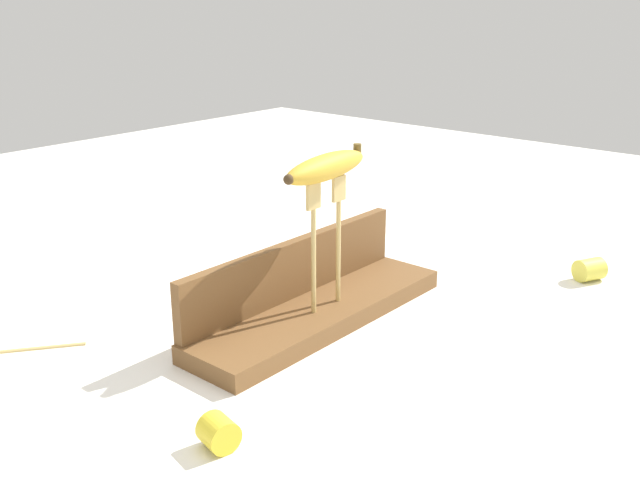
{
  "coord_description": "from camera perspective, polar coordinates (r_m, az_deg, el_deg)",
  "views": [
    {
      "loc": [
        -0.75,
        -0.65,
        0.47
      ],
      "look_at": [
        0.0,
        0.0,
        0.13
      ],
      "focal_mm": 41.13,
      "sensor_mm": 36.0,
      "label": 1
    }
  ],
  "objects": [
    {
      "name": "ground_plane",
      "position": [
        1.1,
        -0.0,
        -6.33
      ],
      "size": [
        3.0,
        3.0,
        0.0
      ],
      "primitive_type": "plane",
      "color": "white"
    },
    {
      "name": "fork_stand_center",
      "position": [
        1.04,
        0.49,
        0.58
      ],
      "size": [
        0.08,
        0.01,
        0.19
      ],
      "color": "tan",
      "rests_on": "wooden_board"
    },
    {
      "name": "banana_raised_center",
      "position": [
        1.01,
        0.5,
        5.71
      ],
      "size": [
        0.19,
        0.06,
        0.04
      ],
      "color": "gold",
      "rests_on": "fork_stand_center"
    },
    {
      "name": "wooden_board",
      "position": [
        1.09,
        -0.0,
        -5.67
      ],
      "size": [
        0.46,
        0.12,
        0.03
      ],
      "primitive_type": "cube",
      "color": "brown",
      "rests_on": "ground"
    },
    {
      "name": "banana_chunk_far",
      "position": [
        1.32,
        20.27,
        -2.17
      ],
      "size": [
        0.06,
        0.05,
        0.04
      ],
      "color": "#DBD147",
      "rests_on": "ground"
    },
    {
      "name": "fork_fallen_near",
      "position": [
        1.09,
        -23.16,
        -7.86
      ],
      "size": [
        0.14,
        0.11,
        0.01
      ],
      "color": "tan",
      "rests_on": "ground"
    },
    {
      "name": "banana_chunk_near",
      "position": [
        0.82,
        -7.93,
        -14.6
      ],
      "size": [
        0.04,
        0.04,
        0.04
      ],
      "color": "yellow",
      "rests_on": "ground"
    },
    {
      "name": "board_backstop",
      "position": [
        1.1,
        -2.05,
        -2.21
      ],
      "size": [
        0.45,
        0.02,
        0.09
      ],
      "primitive_type": "cube",
      "color": "brown",
      "rests_on": "wooden_board"
    }
  ]
}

